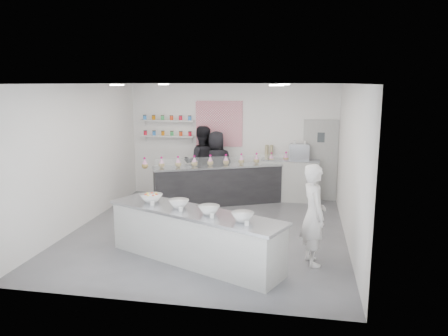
# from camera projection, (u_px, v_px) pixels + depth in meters

# --- Properties ---
(floor) EXTENTS (6.00, 6.00, 0.00)m
(floor) POSITION_uv_depth(u_px,v_px,m) (208.00, 232.00, 8.97)
(floor) COLOR #515156
(floor) RESTS_ON ground
(ceiling) EXTENTS (6.00, 6.00, 0.00)m
(ceiling) POSITION_uv_depth(u_px,v_px,m) (207.00, 84.00, 8.39)
(ceiling) COLOR white
(ceiling) RESTS_ON floor
(back_wall) EXTENTS (5.50, 0.00, 5.50)m
(back_wall) POSITION_uv_depth(u_px,v_px,m) (232.00, 141.00, 11.57)
(back_wall) COLOR white
(back_wall) RESTS_ON floor
(left_wall) EXTENTS (0.00, 6.00, 6.00)m
(left_wall) POSITION_uv_depth(u_px,v_px,m) (80.00, 156.00, 9.17)
(left_wall) COLOR white
(left_wall) RESTS_ON floor
(right_wall) EXTENTS (0.00, 6.00, 6.00)m
(right_wall) POSITION_uv_depth(u_px,v_px,m) (350.00, 165.00, 8.19)
(right_wall) COLOR white
(right_wall) RESTS_ON floor
(back_door) EXTENTS (0.88, 0.04, 2.10)m
(back_door) POSITION_uv_depth(u_px,v_px,m) (320.00, 160.00, 11.22)
(back_door) COLOR #9E9E9B
(back_door) RESTS_ON floor
(pattern_panel) EXTENTS (1.25, 0.03, 1.20)m
(pattern_panel) POSITION_uv_depth(u_px,v_px,m) (219.00, 124.00, 11.52)
(pattern_panel) COLOR #BF2748
(pattern_panel) RESTS_ON back_wall
(jar_shelf_lower) EXTENTS (1.45, 0.22, 0.04)m
(jar_shelf_lower) POSITION_uv_depth(u_px,v_px,m) (168.00, 136.00, 11.77)
(jar_shelf_lower) COLOR silver
(jar_shelf_lower) RESTS_ON back_wall
(jar_shelf_upper) EXTENTS (1.45, 0.22, 0.04)m
(jar_shelf_upper) POSITION_uv_depth(u_px,v_px,m) (167.00, 121.00, 11.69)
(jar_shelf_upper) COLOR silver
(jar_shelf_upper) RESTS_ON back_wall
(preserve_jars) EXTENTS (1.45, 0.10, 0.56)m
(preserve_jars) POSITION_uv_depth(u_px,v_px,m) (167.00, 126.00, 11.70)
(preserve_jars) COLOR red
(preserve_jars) RESTS_ON jar_shelf_lower
(downlight_0) EXTENTS (0.24, 0.24, 0.02)m
(downlight_0) POSITION_uv_depth(u_px,v_px,m) (117.00, 85.00, 7.68)
(downlight_0) COLOR white
(downlight_0) RESTS_ON ceiling
(downlight_1) EXTENTS (0.24, 0.24, 0.02)m
(downlight_1) POSITION_uv_depth(u_px,v_px,m) (276.00, 85.00, 7.18)
(downlight_1) COLOR white
(downlight_1) RESTS_ON ceiling
(downlight_2) EXTENTS (0.24, 0.24, 0.02)m
(downlight_2) POSITION_uv_depth(u_px,v_px,m) (164.00, 84.00, 10.19)
(downlight_2) COLOR white
(downlight_2) RESTS_ON ceiling
(downlight_3) EXTENTS (0.24, 0.24, 0.02)m
(downlight_3) POSITION_uv_depth(u_px,v_px,m) (284.00, 84.00, 9.69)
(downlight_3) COLOR white
(downlight_3) RESTS_ON ceiling
(prep_counter) EXTENTS (3.32, 2.04, 0.90)m
(prep_counter) POSITION_uv_depth(u_px,v_px,m) (194.00, 236.00, 7.42)
(prep_counter) COLOR beige
(prep_counter) RESTS_ON floor
(back_bar) EXTENTS (3.17, 1.88, 1.00)m
(back_bar) POSITION_uv_depth(u_px,v_px,m) (218.00, 185.00, 10.94)
(back_bar) COLOR black
(back_bar) RESTS_ON floor
(sneeze_guard) EXTENTS (2.89, 1.34, 0.27)m
(sneeze_guard) POSITION_uv_depth(u_px,v_px,m) (221.00, 162.00, 10.55)
(sneeze_guard) COLOR white
(sneeze_guard) RESTS_ON back_bar
(espresso_ledge) EXTENTS (1.47, 0.47, 1.09)m
(espresso_ledge) POSITION_uv_depth(u_px,v_px,m) (290.00, 180.00, 11.27)
(espresso_ledge) COLOR beige
(espresso_ledge) RESTS_ON floor
(espresso_machine) EXTENTS (0.50, 0.35, 0.38)m
(espresso_machine) POSITION_uv_depth(u_px,v_px,m) (299.00, 152.00, 11.09)
(espresso_machine) COLOR #93969E
(espresso_machine) RESTS_ON espresso_ledge
(cup_stacks) EXTENTS (0.24, 0.24, 0.34)m
(cup_stacks) POSITION_uv_depth(u_px,v_px,m) (269.00, 152.00, 11.23)
(cup_stacks) COLOR #998B65
(cup_stacks) RESTS_ON espresso_ledge
(prep_bowls) EXTENTS (2.29, 1.36, 0.14)m
(prep_bowls) POSITION_uv_depth(u_px,v_px,m) (194.00, 207.00, 7.32)
(prep_bowls) COLOR white
(prep_bowls) RESTS_ON prep_counter
(label_cards) EXTENTS (2.01, 0.04, 0.07)m
(label_cards) POSITION_uv_depth(u_px,v_px,m) (199.00, 218.00, 6.86)
(label_cards) COLOR white
(label_cards) RESTS_ON prep_counter
(cookie_bags) EXTENTS (3.47, 1.71, 0.27)m
(cookie_bags) POSITION_uv_depth(u_px,v_px,m) (218.00, 160.00, 10.82)
(cookie_bags) COLOR #F393D4
(cookie_bags) RESTS_ON back_bar
(woman_prep) EXTENTS (0.59, 0.72, 1.72)m
(woman_prep) POSITION_uv_depth(u_px,v_px,m) (313.00, 215.00, 7.26)
(woman_prep) COLOR white
(woman_prep) RESTS_ON floor
(staff_left) EXTENTS (1.09, 0.94, 1.92)m
(staff_left) POSITION_uv_depth(u_px,v_px,m) (202.00, 163.00, 11.42)
(staff_left) COLOR black
(staff_left) RESTS_ON floor
(staff_right) EXTENTS (0.99, 0.75, 1.80)m
(staff_right) POSITION_uv_depth(u_px,v_px,m) (216.00, 165.00, 11.37)
(staff_right) COLOR black
(staff_right) RESTS_ON floor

